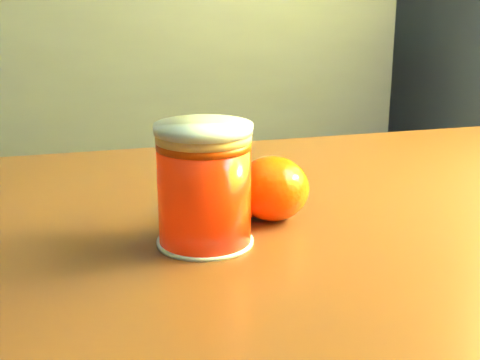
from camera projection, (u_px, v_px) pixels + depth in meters
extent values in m
cube|color=brown|center=(262.00, 243.00, 0.62)|extent=(0.94, 0.67, 0.04)
cylinder|color=#542A15|center=(452.00, 357.00, 1.07)|extent=(0.05, 0.05, 0.65)
cylinder|color=#FF2505|center=(204.00, 193.00, 0.56)|extent=(0.08, 0.08, 0.09)
cylinder|color=#E7A85E|center=(204.00, 137.00, 0.55)|extent=(0.08, 0.08, 0.01)
cylinder|color=silver|center=(203.00, 129.00, 0.54)|extent=(0.08, 0.08, 0.01)
ellipsoid|color=#FF4305|center=(242.00, 191.00, 0.63)|extent=(0.07, 0.07, 0.05)
ellipsoid|color=#FF4305|center=(273.00, 188.00, 0.62)|extent=(0.09, 0.09, 0.06)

